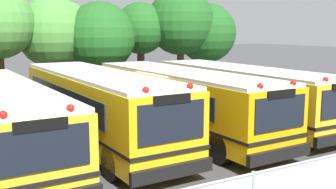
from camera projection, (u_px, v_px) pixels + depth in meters
ground_plane at (139, 137)px, 15.93m from camera, size 160.00×160.00×0.00m
school_bus_1 at (97, 105)px, 14.88m from camera, size 2.68×10.68×2.78m
school_bus_2 at (181, 99)px, 16.39m from camera, size 2.74×10.90×2.68m
school_bus_3 at (241, 93)px, 18.21m from camera, size 2.60×10.62×2.64m
tree_3 at (56, 31)px, 23.21m from camera, size 4.20×4.06×6.04m
tree_4 at (99, 36)px, 23.44m from camera, size 4.07×4.07×5.79m
tree_5 at (139, 28)px, 25.48m from camera, size 3.25×3.25×5.88m
tree_6 at (181, 20)px, 26.16m from camera, size 4.30×4.30×6.83m
tree_7 at (203, 31)px, 27.12m from camera, size 4.13×3.97×5.94m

